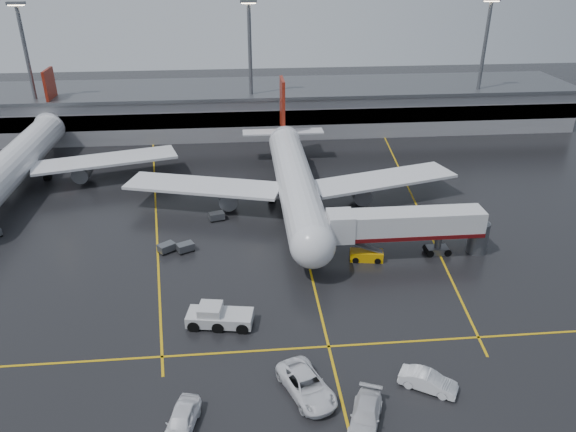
{
  "coord_description": "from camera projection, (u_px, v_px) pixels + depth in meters",
  "views": [
    {
      "loc": [
        -7.57,
        -62.04,
        33.81
      ],
      "look_at": [
        -2.0,
        -2.0,
        4.0
      ],
      "focal_mm": 33.97,
      "sensor_mm": 36.0,
      "label": 1
    }
  ],
  "objects": [
    {
      "name": "ground",
      "position": [
        302.0,
        236.0,
        70.99
      ],
      "size": [
        220.0,
        220.0,
        0.0
      ],
      "primitive_type": "plane",
      "color": "black",
      "rests_on": "ground"
    },
    {
      "name": "service_van_a",
      "position": [
        307.0,
        385.0,
        45.55
      ],
      "size": [
        5.24,
        7.28,
        1.84
      ],
      "primitive_type": "imported",
      "rotation": [
        0.0,
        0.0,
        0.37
      ],
      "color": "white",
      "rests_on": "ground"
    },
    {
      "name": "pushback_tractor",
      "position": [
        218.0,
        317.0,
        53.95
      ],
      "size": [
        6.82,
        3.74,
        2.31
      ],
      "color": "#BDBDBF",
      "rests_on": "ground"
    },
    {
      "name": "belt_loader",
      "position": [
        366.0,
        255.0,
        65.35
      ],
      "size": [
        4.13,
        2.37,
        2.48
      ],
      "color": "#DB9806",
      "rests_on": "ground"
    },
    {
      "name": "apron_line_right",
      "position": [
        414.0,
        199.0,
        81.4
      ],
      "size": [
        7.57,
        69.64,
        0.02
      ],
      "primitive_type": "cube",
      "rotation": [
        0.0,
        0.0,
        -0.1
      ],
      "color": "gold",
      "rests_on": "ground"
    },
    {
      "name": "service_van_d",
      "position": [
        181.0,
        421.0,
        42.18
      ],
      "size": [
        3.18,
        5.5,
        1.76
      ],
      "primitive_type": "imported",
      "rotation": [
        0.0,
        0.0,
        -0.23
      ],
      "color": "white",
      "rests_on": "ground"
    },
    {
      "name": "light_mast_right",
      "position": [
        483.0,
        59.0,
        105.37
      ],
      "size": [
        3.0,
        1.2,
        25.45
      ],
      "color": "#595B60",
      "rests_on": "ground"
    },
    {
      "name": "service_van_c",
      "position": [
        428.0,
        381.0,
        46.12
      ],
      "size": [
        5.06,
        3.99,
        1.61
      ],
      "primitive_type": "imported",
      "rotation": [
        0.0,
        0.0,
        1.02
      ],
      "color": "white",
      "rests_on": "ground"
    },
    {
      "name": "baggage_cart_b",
      "position": [
        167.0,
        247.0,
        67.06
      ],
      "size": [
        2.38,
        2.24,
        1.12
      ],
      "color": "#595B60",
      "rests_on": "ground"
    },
    {
      "name": "main_airliner",
      "position": [
        294.0,
        178.0,
        77.78
      ],
      "size": [
        48.8,
        45.6,
        14.1
      ],
      "color": "silver",
      "rests_on": "ground"
    },
    {
      "name": "baggage_cart_c",
      "position": [
        217.0,
        216.0,
        74.89
      ],
      "size": [
        2.28,
        1.79,
        1.12
      ],
      "color": "#595B60",
      "rests_on": "ground"
    },
    {
      "name": "baggage_cart_a",
      "position": [
        185.0,
        247.0,
        67.14
      ],
      "size": [
        2.37,
        2.06,
        1.12
      ],
      "color": "#595B60",
      "rests_on": "ground"
    },
    {
      "name": "jet_bridge",
      "position": [
        407.0,
        227.0,
        64.87
      ],
      "size": [
        19.9,
        3.4,
        6.05
      ],
      "color": "silver",
      "rests_on": "ground"
    },
    {
      "name": "light_mast_left",
      "position": [
        29.0,
        66.0,
        98.33
      ],
      "size": [
        3.0,
        1.2,
        25.45
      ],
      "color": "#595B60",
      "rests_on": "ground"
    },
    {
      "name": "apron_line_centre",
      "position": [
        302.0,
        236.0,
        70.98
      ],
      "size": [
        0.25,
        90.0,
        0.02
      ],
      "primitive_type": "cube",
      "color": "gold",
      "rests_on": "ground"
    },
    {
      "name": "apron_line_left",
      "position": [
        156.0,
        209.0,
        78.25
      ],
      "size": [
        9.99,
        69.35,
        0.02
      ],
      "primitive_type": "cube",
      "rotation": [
        0.0,
        0.0,
        0.14
      ],
      "color": "gold",
      "rests_on": "ground"
    },
    {
      "name": "second_airliner",
      "position": [
        19.0,
        158.0,
        85.01
      ],
      "size": [
        48.8,
        45.6,
        14.1
      ],
      "color": "silver",
      "rests_on": "ground"
    },
    {
      "name": "apron_line_stop",
      "position": [
        329.0,
        346.0,
        51.35
      ],
      "size": [
        60.0,
        0.25,
        0.02
      ],
      "primitive_type": "cube",
      "color": "gold",
      "rests_on": "ground"
    },
    {
      "name": "terminal",
      "position": [
        275.0,
        107.0,
        111.85
      ],
      "size": [
        122.0,
        19.0,
        8.6
      ],
      "color": "gray",
      "rests_on": "ground"
    },
    {
      "name": "service_van_b",
      "position": [
        366.0,
        415.0,
        42.76
      ],
      "size": [
        4.12,
        6.01,
        1.62
      ],
      "primitive_type": "imported",
      "rotation": [
        0.0,
        0.0,
        -0.37
      ],
      "color": "silver",
      "rests_on": "ground"
    },
    {
      "name": "light_mast_mid",
      "position": [
        250.0,
        63.0,
        101.65
      ],
      "size": [
        3.0,
        1.2,
        25.45
      ],
      "color": "#595B60",
      "rests_on": "ground"
    }
  ]
}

